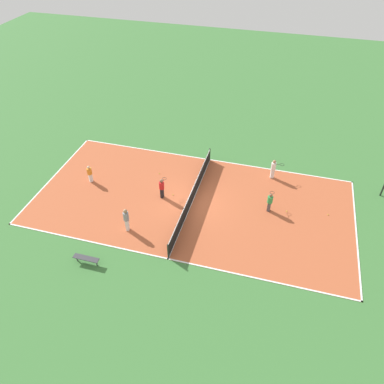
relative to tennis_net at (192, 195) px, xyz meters
name	(u,v)px	position (x,y,z in m)	size (l,w,h in m)	color
ground_plane	(192,202)	(0.00, 0.00, -0.59)	(80.00, 80.00, 0.00)	#3D7538
court_surface	(192,202)	(0.00, 0.00, -0.58)	(10.75, 21.89, 0.02)	#B75633
tennis_net	(192,195)	(0.00, 0.00, 0.00)	(10.55, 0.10, 1.11)	black
bench	(86,259)	(6.88, -4.47, -0.20)	(0.36, 1.57, 0.45)	#333338
player_baseline_gray	(126,218)	(3.73, -3.24, 0.44)	(0.43, 0.43, 1.75)	white
player_center_orange	(90,173)	(-0.20, -7.84, 0.21)	(0.51, 0.51, 1.39)	white
player_far_green	(270,201)	(-0.54, 5.24, 0.26)	(0.96, 0.42, 1.45)	#4C4C51
player_coach_red	(162,187)	(0.08, -2.16, 0.33)	(0.93, 0.36, 1.56)	black
player_near_white	(273,168)	(-4.28, 5.07, 0.34)	(0.55, 0.98, 1.58)	white
tennis_ball_right_alley	(159,173)	(-2.45, -3.27, -0.53)	(0.07, 0.07, 0.07)	#CCE033
tennis_ball_near_net	(287,211)	(-0.74, 6.44, -0.53)	(0.07, 0.07, 0.07)	#CCE033
tennis_ball_midcourt	(328,215)	(-1.14, 9.15, -0.53)	(0.07, 0.07, 0.07)	#CCE033
tennis_ball_left_sideline	(173,195)	(-0.32, -1.50, -0.53)	(0.07, 0.07, 0.07)	#CCE033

